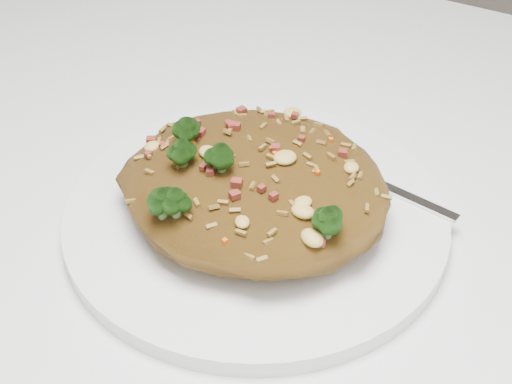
# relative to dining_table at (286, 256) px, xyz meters

# --- Properties ---
(dining_table) EXTENTS (1.20, 0.80, 0.75)m
(dining_table) POSITION_rel_dining_table_xyz_m (0.00, 0.00, 0.00)
(dining_table) COLOR white
(dining_table) RESTS_ON ground
(plate) EXTENTS (0.29, 0.29, 0.01)m
(plate) POSITION_rel_dining_table_xyz_m (0.00, -0.06, 0.10)
(plate) COLOR white
(plate) RESTS_ON dining_table
(fried_rice) EXTENTS (0.20, 0.19, 0.07)m
(fried_rice) POSITION_rel_dining_table_xyz_m (0.00, -0.06, 0.13)
(fried_rice) COLOR brown
(fried_rice) RESTS_ON plate
(fork) EXTENTS (0.16, 0.04, 0.00)m
(fork) POSITION_rel_dining_table_xyz_m (0.07, 0.01, 0.11)
(fork) COLOR silver
(fork) RESTS_ON plate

